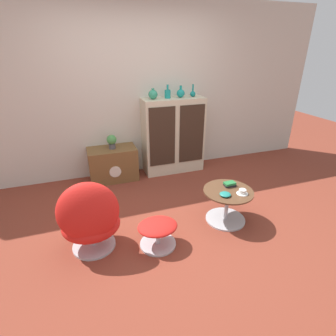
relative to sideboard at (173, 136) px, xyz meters
The scene contains 15 objects.
ground_plane 1.71m from the sideboard, 110.55° to the right, with size 12.00×12.00×0.00m, color brown.
wall_back 0.91m from the sideboard, 158.43° to the left, with size 6.40×0.06×2.60m.
sideboard is the anchor object (origin of this frame).
tv_console 1.07m from the sideboard, behind, with size 0.74×0.43×0.52m.
egg_chair 2.17m from the sideboard, 132.61° to the right, with size 0.63×0.59×0.82m.
ottoman 1.96m from the sideboard, 114.87° to the right, with size 0.42×0.39×0.28m.
coffee_table 1.63m from the sideboard, 85.94° to the right, with size 0.58×0.58×0.41m.
vase_leftmost 0.75m from the sideboard, behind, with size 0.14×0.14×0.16m.
vase_inner_left 0.69m from the sideboard, behind, with size 0.09×0.09×0.20m.
vase_inner_right 0.69m from the sideboard, ahead, with size 0.12×0.12×0.18m.
vase_rightmost 0.74m from the sideboard, ahead, with size 0.09×0.09×0.19m.
potted_plant 1.00m from the sideboard, behind, with size 0.15×0.15×0.22m.
teacup 1.72m from the sideboard, 82.50° to the right, with size 0.13×0.13×0.05m.
book_stack 1.51m from the sideboard, 82.99° to the right, with size 0.14×0.10×0.05m.
bowl 1.68m from the sideboard, 89.44° to the right, with size 0.13×0.13×0.04m.
Camera 1 is at (-0.87, -2.37, 1.94)m, focal length 28.00 mm.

